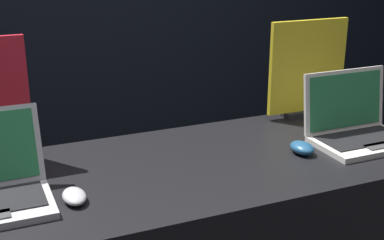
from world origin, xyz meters
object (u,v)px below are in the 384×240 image
mouse_front (74,196)px  mouse_back (302,148)px  promo_stand_back (307,71)px  laptop_back (357,126)px

mouse_front → mouse_back: (0.79, 0.04, 0.00)m
mouse_back → promo_stand_back: size_ratio=0.26×
laptop_back → promo_stand_back: (0.00, 0.32, 0.13)m
promo_stand_back → mouse_front: bearing=-159.4°
mouse_front → mouse_back: 0.79m
promo_stand_back → laptop_back: bearing=-90.0°
mouse_back → promo_stand_back: bearing=54.3°
promo_stand_back → mouse_back: bearing=-125.7°
laptop_back → mouse_back: (-0.25, -0.02, -0.04)m
mouse_front → mouse_back: bearing=3.2°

